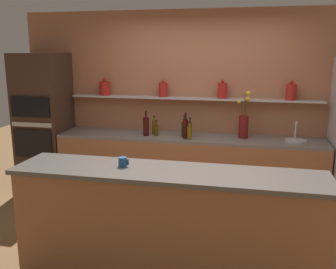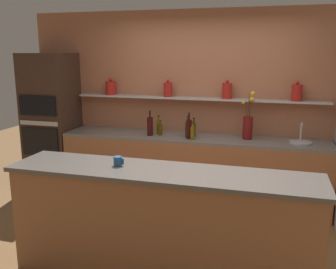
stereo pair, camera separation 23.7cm
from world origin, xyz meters
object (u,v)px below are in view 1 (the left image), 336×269
bottle_wine_0 (146,126)px  coffee_mug (123,162)px  bottle_oil_3 (190,128)px  flower_vase (244,124)px  bottle_oil_6 (154,127)px  oven_tower (44,123)px  sink_fixture (296,139)px  bottle_oil_2 (189,132)px  bottle_wine_4 (184,129)px  bottle_oil_5 (156,129)px  bottle_wine_1 (186,128)px

bottle_wine_0 → coffee_mug: bottle_wine_0 is taller
bottle_wine_0 → bottle_oil_3: 0.59m
flower_vase → bottle_oil_6: bearing=-179.6°
oven_tower → sink_fixture: size_ratio=7.47×
bottle_oil_2 → bottle_oil_3: bottle_oil_3 is taller
coffee_mug → bottle_oil_2: bearing=77.9°
bottle_wine_4 → bottle_oil_5: bottle_wine_4 is taller
oven_tower → coffee_mug: 2.57m
sink_fixture → bottle_oil_5: size_ratio=1.29×
bottle_wine_1 → bottle_oil_5: (-0.42, 0.08, -0.05)m
sink_fixture → bottle_oil_3: 1.37m
bottle_oil_6 → coffee_mug: bearing=-84.2°
bottle_oil_2 → bottle_oil_6: 0.58m
oven_tower → bottle_oil_6: (1.65, 0.05, 0.01)m
bottle_wine_4 → bottle_oil_6: 0.45m
bottle_wine_0 → bottle_oil_6: size_ratio=1.34×
sink_fixture → bottle_oil_3: (-1.37, 0.01, 0.08)m
bottle_oil_2 → bottle_oil_3: size_ratio=0.92×
bottle_oil_6 → bottle_oil_2: bearing=-23.7°
bottle_oil_3 → bottle_oil_6: bearing=176.2°
sink_fixture → bottle_oil_5: bearing=-178.3°
bottle_oil_3 → flower_vase: bearing=3.3°
bottle_wine_4 → sink_fixture: bearing=2.3°
flower_vase → bottle_wine_1: 0.77m
oven_tower → bottle_wine_1: size_ratio=5.90×
sink_fixture → bottle_oil_2: (-1.34, -0.19, 0.07)m
bottle_wine_1 → oven_tower: bearing=176.6°
bottle_oil_2 → bottle_oil_6: size_ratio=0.91×
bottle_wine_0 → bottle_wine_4: (0.52, 0.04, -0.02)m
bottle_oil_6 → bottle_wine_1: bearing=-20.6°
bottle_wine_1 → bottle_oil_3: bottle_wine_1 is taller
sink_fixture → bottle_wine_4: size_ratio=0.92×
oven_tower → sink_fixture: oven_tower is taller
bottle_wine_0 → bottle_oil_2: bearing=-9.2°
flower_vase → coffee_mug: 2.11m
bottle_wine_1 → bottle_wine_4: 0.09m
sink_fixture → bottle_wine_1: bottle_wine_1 is taller
oven_tower → bottle_wine_4: oven_tower is taller
bottle_wine_0 → bottle_oil_6: (0.08, 0.13, -0.03)m
sink_fixture → bottle_oil_5: (-1.82, -0.06, 0.06)m
flower_vase → bottle_oil_6: 1.22m
bottle_wine_0 → bottle_wine_1: (0.55, -0.04, 0.00)m
bottle_wine_1 → bottle_oil_6: 0.50m
flower_vase → bottle_wine_4: 0.78m
oven_tower → bottle_wine_4: (2.09, -0.05, 0.02)m
coffee_mug → bottle_oil_3: bearing=80.0°
flower_vase → bottle_oil_3: (-0.71, -0.04, -0.09)m
bottle_oil_5 → bottle_oil_6: bottle_oil_6 is taller
flower_vase → bottle_oil_3: 0.71m
bottle_wine_1 → bottle_oil_3: bearing=76.7°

